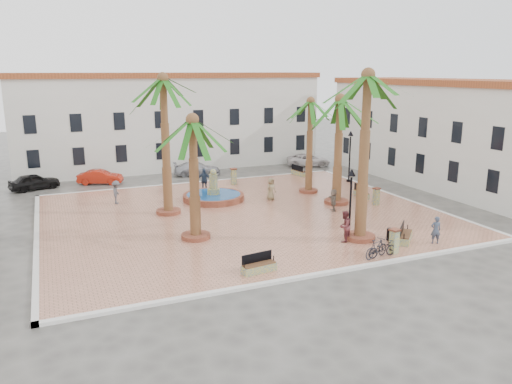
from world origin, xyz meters
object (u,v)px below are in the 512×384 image
Objects in this scene: palm_sw at (193,135)px; bench_s at (259,267)px; palm_ne at (310,112)px; cyclist_a at (436,230)px; pedestrian_east at (333,200)px; bench_se at (405,237)px; litter_bin at (390,234)px; palm_nw at (163,93)px; pedestrian_fountain_b at (204,180)px; fountain at (214,196)px; palm_e at (340,112)px; car_silver at (197,169)px; car_black at (34,182)px; bollard_n at (234,176)px; lamppost_e at (350,147)px; bench_e at (361,194)px; bicycle_b at (376,248)px; cyclist_b at (344,226)px; pedestrian_fountain_a at (271,189)px; palm_s at (367,94)px; pedestrian_north at (116,192)px; bicycle_a at (382,249)px; bollard_se at (394,241)px; bollard_e at (376,196)px; bench_ne at (299,172)px; car_red at (100,177)px; lamppost_s at (351,192)px; car_white at (308,160)px.

bench_s is (1.41, -6.09, -5.77)m from palm_sw.
palm_ne reaches higher than cyclist_a.
pedestrian_east is (9.10, 8.02, 0.51)m from bench_s.
bench_se is at bearing -93.04° from palm_ne.
bench_s reaches higher than litter_bin.
palm_nw is 4.87× the size of pedestrian_fountain_b.
fountain is 0.58× the size of palm_e.
palm_sw is 19.68m from car_silver.
car_black is 14.19m from car_silver.
bollard_n is at bearing 58.19° from bench_se.
palm_nw is 18.17m from lamppost_e.
bench_e is at bearing 16.90° from palm_sw.
pedestrian_fountain_b is (-10.74, 6.30, 0.70)m from bench_e.
bicycle_b reaches higher than bench_se.
cyclist_b reaches higher than pedestrian_fountain_a.
palm_s is at bearing -112.09° from palm_e.
pedestrian_north reaches higher than litter_bin.
litter_bin is at bearing -29.61° from palm_s.
bicycle_a is at bearing -109.29° from palm_e.
palm_nw is 6.64× the size of bollard_n.
bollard_se is 0.81× the size of pedestrian_fountain_a.
bollard_se is at bearing -104.91° from palm_e.
bollard_e is 10.67m from bicycle_a.
pedestrian_fountain_b is at bearing 98.18° from bench_ne.
bench_ne is 18.77m from litter_bin.
pedestrian_fountain_a is (-4.49, 12.59, 0.04)m from cyclist_a.
palm_sw is 13.41m from bench_se.
pedestrian_east is (6.69, -8.79, -0.20)m from pedestrian_fountain_b.
bench_ne is (2.39, 6.19, -6.17)m from palm_ne.
palm_sw reaches higher than car_red.
palm_s reaches higher than bicycle_a.
lamppost_s is 2.00m from cyclist_b.
palm_s is at bearing -120.81° from lamppost_e.
palm_nw is at bearing -171.88° from palm_ne.
pedestrian_fountain_a is 0.44× the size of car_red.
palm_s reaches higher than palm_nw.
bench_se is 0.91× the size of pedestrian_fountain_b.
bicycle_a is 0.46× the size of car_red.
lamppost_s is 3.75m from bollard_se.
bollard_e is at bearing -111.67° from car_red.
pedestrian_north reaches higher than car_white.
pedestrian_fountain_b is (3.81, 10.72, -5.06)m from palm_sw.
palm_sw reaches higher than bicycle_a.
car_silver reaches higher than car_red.
bollard_n is at bearing 100.77° from litter_bin.
bench_ne is (-0.57, 9.25, -0.00)m from bench_e.
palm_sw is at bearing 95.60° from bench_s.
cyclist_a is at bearing 31.75° from pedestrian_east.
pedestrian_fountain_a is at bearing 144.84° from palm_e.
palm_nw is 6.17m from palm_sw.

